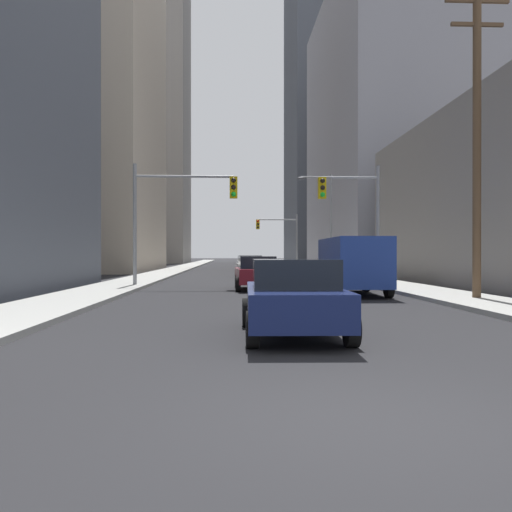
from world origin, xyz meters
The scene contains 16 objects.
ground_plane centered at (0.00, 0.00, 0.00)m, with size 400.00×400.00×0.00m, color black.
sidewalk_left centered at (-6.74, 50.00, 0.07)m, with size 2.75×160.00×0.15m, color #9E9E99.
sidewalk_right centered at (6.74, 50.00, 0.07)m, with size 2.75×160.00×0.15m, color #9E9E99.
cargo_van_blue centered at (3.55, 16.05, 1.29)m, with size 2.16×5.25×2.26m.
sedan_navy centered at (-0.09, 5.48, 0.77)m, with size 1.95×4.25×1.52m.
sedan_maroon centered at (-0.15, 19.18, 0.77)m, with size 1.95×4.26×1.52m.
sedan_grey centered at (0.00, 32.23, 0.77)m, with size 1.95×4.25×1.52m.
traffic_signal_near_left centered at (-3.76, 20.99, 4.10)m, with size 5.06×0.44×6.00m.
traffic_signal_near_right centered at (4.69, 20.99, 4.01)m, with size 3.07×0.44×6.00m.
traffic_signal_far_right centered at (3.99, 53.13, 4.08)m, with size 4.58×0.44×6.00m.
utility_pole_right centered at (7.02, 12.66, 5.69)m, with size 2.20×0.28×10.80m.
street_lamp_right centered at (5.65, 33.90, 4.56)m, with size 2.57×0.32×7.50m.
building_left_mid_office centered at (-20.76, 48.23, 17.67)m, with size 23.49×21.68×35.34m, color #B7A893.
building_left_far_tower centered at (-19.85, 93.45, 28.82)m, with size 21.16×18.43×57.63m, color gray.
building_right_mid_block centered at (17.12, 51.13, 14.70)m, with size 16.57×28.34×29.40m, color #93939E.
building_right_far_highrise centered at (22.12, 90.40, 34.58)m, with size 25.53×21.42×69.15m, color #4C515B.
Camera 1 is at (-1.34, -4.97, 1.62)m, focal length 37.30 mm.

